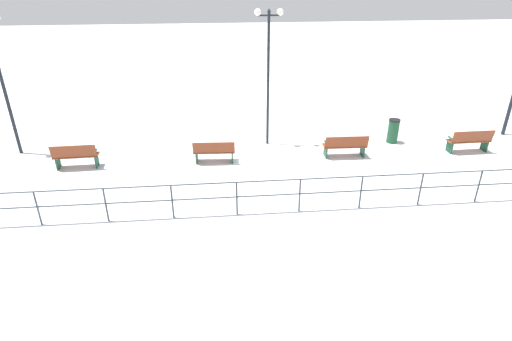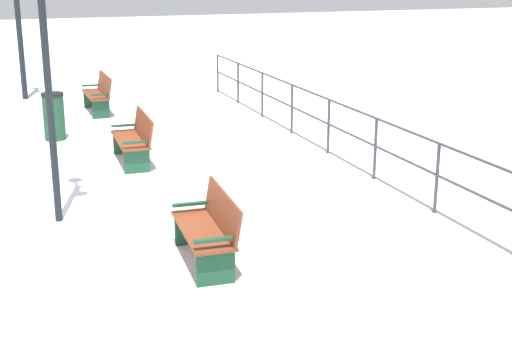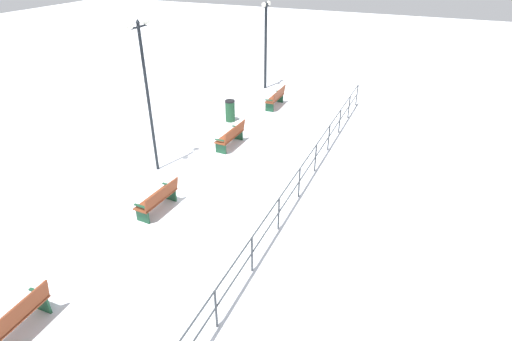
{
  "view_description": "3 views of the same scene",
  "coord_description": "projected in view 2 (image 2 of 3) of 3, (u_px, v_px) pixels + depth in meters",
  "views": [
    {
      "loc": [
        -14.16,
        2.32,
        6.58
      ],
      "look_at": [
        -2.72,
        1.18,
        0.89
      ],
      "focal_mm": 29.48,
      "sensor_mm": 36.0,
      "label": 1
    },
    {
      "loc": [
        2.12,
        10.3,
        3.53
      ],
      "look_at": [
        -1.53,
        0.16,
        0.41
      ],
      "focal_mm": 50.23,
      "sensor_mm": 36.0,
      "label": 2
    },
    {
      "loc": [
        -6.81,
        10.47,
        7.13
      ],
      "look_at": [
        -2.37,
        0.29,
        0.82
      ],
      "focal_mm": 28.19,
      "sensor_mm": 36.0,
      "label": 3
    }
  ],
  "objects": [
    {
      "name": "ground_plane",
      "position": [
        159.0,
        203.0,
        10.98
      ],
      "size": [
        80.0,
        80.0,
        0.0
      ],
      "primitive_type": "plane",
      "color": "white",
      "rests_on": "ground"
    },
    {
      "name": "bench_nearest",
      "position": [
        99.0,
        93.0,
        17.5
      ],
      "size": [
        0.54,
        1.64,
        0.94
      ],
      "rotation": [
        0.0,
        0.0,
        0.02
      ],
      "color": "brown",
      "rests_on": "ground"
    },
    {
      "name": "bench_second",
      "position": [
        135.0,
        138.0,
        13.09
      ],
      "size": [
        0.6,
        1.63,
        0.91
      ],
      "rotation": [
        0.0,
        0.0,
        -0.03
      ],
      "color": "brown",
      "rests_on": "ground"
    },
    {
      "name": "bench_third",
      "position": [
        209.0,
        228.0,
        8.68
      ],
      "size": [
        0.64,
        1.53,
        0.88
      ],
      "rotation": [
        0.0,
        0.0,
        -0.05
      ],
      "color": "brown",
      "rests_on": "ground"
    },
    {
      "name": "waterfront_railing",
      "position": [
        376.0,
        138.0,
        12.0
      ],
      "size": [
        0.05,
        18.34,
        1.07
      ],
      "color": "#383D42",
      "rests_on": "ground"
    },
    {
      "name": "trash_bin",
      "position": [
        54.0,
        116.0,
        14.8
      ],
      "size": [
        0.45,
        0.45,
        0.98
      ],
      "color": "#1E4C2D",
      "rests_on": "ground"
    }
  ]
}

